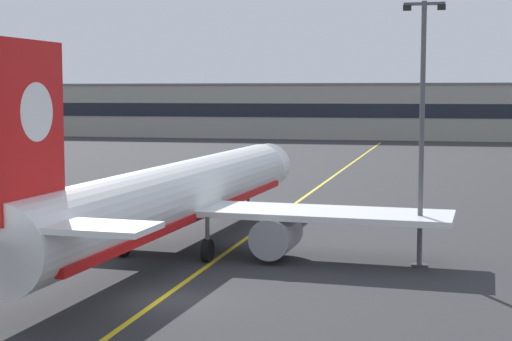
% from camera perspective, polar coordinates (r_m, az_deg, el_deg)
% --- Properties ---
extents(ground_plane, '(400.00, 400.00, 0.00)m').
position_cam_1_polar(ground_plane, '(37.60, -5.82, -9.17)').
color(ground_plane, '#2D2D30').
extents(taxiway_centreline, '(4.34, 179.96, 0.01)m').
position_cam_1_polar(taxiway_centreline, '(66.22, 2.30, -2.72)').
color(taxiway_centreline, yellow).
rests_on(taxiway_centreline, ground).
extents(airliner_foreground, '(32.25, 41.52, 11.65)m').
position_cam_1_polar(airliner_foreground, '(47.71, -5.68, -1.90)').
color(airliner_foreground, white).
rests_on(airliner_foreground, ground).
extents(apron_lamp_post, '(2.24, 0.90, 14.44)m').
position_cam_1_polar(apron_lamp_post, '(44.44, 11.73, 2.85)').
color(apron_lamp_post, '#515156').
rests_on(apron_lamp_post, ground).
extents(safety_cone_by_nose_gear, '(0.44, 0.44, 0.55)m').
position_cam_1_polar(safety_cone_by_nose_gear, '(63.57, -1.05, -2.84)').
color(safety_cone_by_nose_gear, orange).
rests_on(safety_cone_by_nose_gear, ground).
extents(terminal_building, '(159.83, 12.40, 11.47)m').
position_cam_1_polar(terminal_building, '(167.99, 8.27, 4.21)').
color(terminal_building, '#9E998E').
rests_on(terminal_building, ground).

